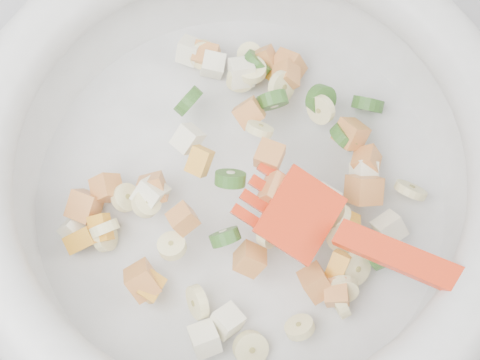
{
  "coord_description": "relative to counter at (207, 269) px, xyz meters",
  "views": [
    {
      "loc": [
        0.05,
        1.17,
        1.5
      ],
      "look_at": [
        0.05,
        1.39,
        0.95
      ],
      "focal_mm": 55.0,
      "sensor_mm": 36.0,
      "label": 1
    }
  ],
  "objects": [
    {
      "name": "counter",
      "position": [
        0.0,
        0.0,
        0.0
      ],
      "size": [
        2.0,
        0.6,
        0.9
      ],
      "primitive_type": "cube",
      "color": "#949398",
      "rests_on": "ground"
    },
    {
      "name": "mixing_bowl",
      "position": [
        0.05,
        -0.06,
        0.52
      ],
      "size": [
        0.46,
        0.44,
        0.14
      ],
      "color": "beige",
      "rests_on": "counter"
    }
  ]
}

